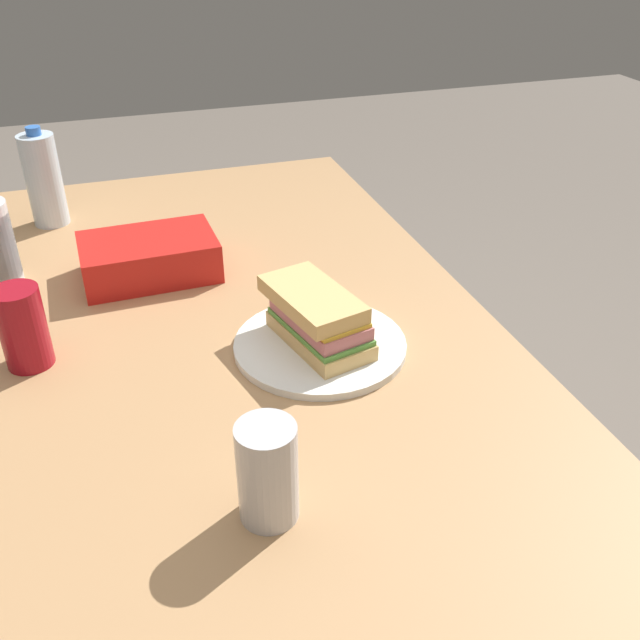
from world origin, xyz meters
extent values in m
cube|color=tan|center=(0.00, 0.00, 0.71)|extent=(1.58, 0.91, 0.04)
cylinder|color=#977049|center=(0.71, -0.37, 0.35)|extent=(0.07, 0.07, 0.69)
cylinder|color=#977049|center=(0.71, 0.37, 0.35)|extent=(0.07, 0.07, 0.69)
cylinder|color=white|center=(-0.02, -0.16, 0.74)|extent=(0.26, 0.26, 0.01)
cube|color=#DBB26B|center=(-0.02, -0.16, 0.75)|extent=(0.19, 0.13, 0.02)
cube|color=#599E3F|center=(-0.02, -0.16, 0.77)|extent=(0.18, 0.12, 0.01)
cube|color=#C6727A|center=(-0.02, -0.16, 0.78)|extent=(0.17, 0.12, 0.02)
cube|color=yellow|center=(-0.02, -0.16, 0.80)|extent=(0.16, 0.11, 0.01)
cube|color=#DBB26B|center=(-0.01, -0.15, 0.81)|extent=(0.19, 0.13, 0.02)
cylinder|color=maroon|center=(0.07, 0.25, 0.79)|extent=(0.07, 0.07, 0.12)
cube|color=red|center=(0.29, 0.05, 0.77)|extent=(0.16, 0.24, 0.07)
cylinder|color=silver|center=(0.58, 0.22, 0.82)|extent=(0.07, 0.07, 0.18)
cylinder|color=blue|center=(0.58, 0.22, 0.92)|extent=(0.03, 0.03, 0.02)
cylinder|color=silver|center=(-0.32, -0.01, 0.79)|extent=(0.07, 0.07, 0.12)
camera|label=1|loc=(-0.86, 0.11, 1.33)|focal=39.89mm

